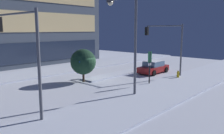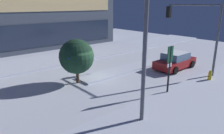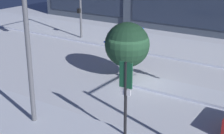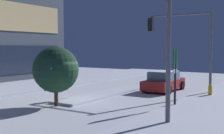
{
  "view_description": "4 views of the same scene",
  "coord_description": "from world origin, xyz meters",
  "views": [
    {
      "loc": [
        -15.71,
        -17.23,
        5.21
      ],
      "look_at": [
        1.04,
        -1.99,
        1.53
      ],
      "focal_mm": 37.17,
      "sensor_mm": 36.0,
      "label": 1
    },
    {
      "loc": [
        -8.54,
        -12.63,
        5.67
      ],
      "look_at": [
        0.24,
        -2.52,
        1.66
      ],
      "focal_mm": 33.71,
      "sensor_mm": 36.0,
      "label": 2
    },
    {
      "loc": [
        8.79,
        -15.55,
        7.16
      ],
      "look_at": [
        0.01,
        -2.45,
        1.64
      ],
      "focal_mm": 54.58,
      "sensor_mm": 36.0,
      "label": 3
    },
    {
      "loc": [
        -12.92,
        -11.29,
        3.24
      ],
      "look_at": [
        1.38,
        -2.06,
        2.14
      ],
      "focal_mm": 48.11,
      "sensor_mm": 36.0,
      "label": 4
    }
  ],
  "objects": [
    {
      "name": "decorated_tree_median",
      "position": [
        -0.77,
        0.25,
        2.03
      ],
      "size": [
        2.55,
        2.55,
        3.3
      ],
      "color": "#473323",
      "rests_on": "ground"
    },
    {
      "name": "traffic_light_corner_near_right",
      "position": [
        8.12,
        -3.8,
        4.1
      ],
      "size": [
        0.32,
        4.94,
        5.81
      ],
      "rotation": [
        0.0,
        0.0,
        1.57
      ],
      "color": "#565960",
      "rests_on": "ground"
    },
    {
      "name": "curb_strip_near",
      "position": [
        0.0,
        -7.61,
        0.07
      ],
      "size": [
        52.0,
        5.2,
        0.14
      ],
      "primitive_type": "cube",
      "color": "silver",
      "rests_on": "ground"
    },
    {
      "name": "street_lamp_arched",
      "position": [
        -1.24,
        -5.71,
        5.06
      ],
      "size": [
        0.56,
        3.08,
        7.76
      ],
      "rotation": [
        0.0,
        0.0,
        1.51
      ],
      "color": "#565960",
      "rests_on": "ground"
    },
    {
      "name": "ground",
      "position": [
        0.0,
        0.0,
        0.0
      ],
      "size": [
        52.0,
        52.0,
        0.0
      ],
      "primitive_type": "plane",
      "color": "silver"
    },
    {
      "name": "parking_info_sign",
      "position": [
        2.59,
        -5.37,
        2.05
      ],
      "size": [
        0.55,
        0.12,
        3.18
      ],
      "rotation": [
        0.0,
        0.0,
        1.58
      ],
      "color": "black",
      "rests_on": "ground"
    },
    {
      "name": "car_near",
      "position": [
        7.95,
        -2.43,
        0.71
      ],
      "size": [
        4.47,
        2.17,
        1.49
      ],
      "rotation": [
        0.0,
        0.0,
        0.02
      ],
      "color": "maroon",
      "rests_on": "ground"
    },
    {
      "name": "median_strip",
      "position": [
        4.0,
        0.2,
        0.07
      ],
      "size": [
        9.0,
        1.8,
        0.14
      ],
      "primitive_type": "cube",
      "color": "silver",
      "rests_on": "ground"
    },
    {
      "name": "fire_hydrant",
      "position": [
        7.02,
        -6.1,
        0.42
      ],
      "size": [
        0.48,
        0.26,
        0.87
      ],
      "color": "gold",
      "rests_on": "ground"
    }
  ]
}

